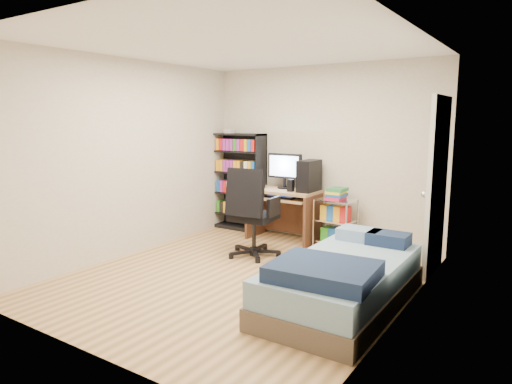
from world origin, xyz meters
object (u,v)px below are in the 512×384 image
Objects in this scene: computer_desk at (291,194)px; bed at (343,280)px; office_chair at (252,228)px; media_shelf at (239,181)px.

computer_desk is 0.63× the size of bed.
bed is (1.59, -0.84, -0.12)m from office_chair.
computer_desk is 1.02m from office_chair.
office_chair is (1.00, -1.12, -0.42)m from media_shelf.
computer_desk is at bearing -8.25° from media_shelf.
media_shelf reaches higher than computer_desk.
media_shelf is 1.56m from office_chair.
computer_desk is at bearing 130.73° from bed.
computer_desk is (1.03, -0.15, -0.11)m from media_shelf.
bed is at bearing -37.13° from media_shelf.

